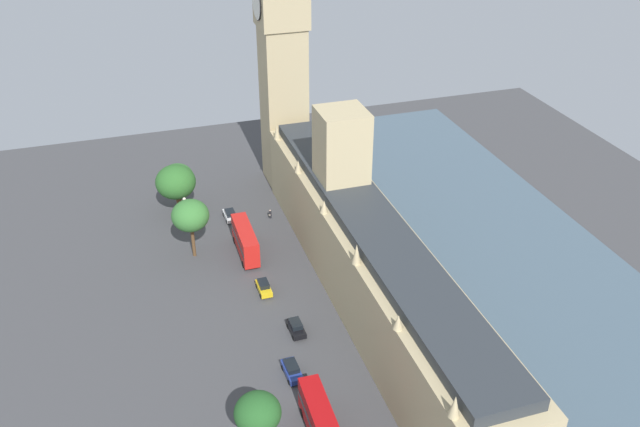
{
  "coord_description": "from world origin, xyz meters",
  "views": [
    {
      "loc": [
        29.01,
        73.34,
        62.19
      ],
      "look_at": [
        1.0,
        -14.59,
        7.47
      ],
      "focal_mm": 38.21,
      "sensor_mm": 36.0,
      "label": 1
    }
  ],
  "objects_px": {
    "double_decker_bus_kerbside": "(245,240)",
    "plane_tree_under_trees": "(176,182)",
    "street_lamp_slot_11": "(183,197)",
    "plane_tree_opposite_hall": "(177,178)",
    "pedestrian_near_tower": "(270,214)",
    "street_lamp_slot_12": "(185,208)",
    "car_blue_midblock": "(292,370)",
    "car_white_by_river_gate": "(230,215)",
    "clock_tower": "(282,37)",
    "parliament_building": "(368,255)",
    "plane_tree_far_end": "(190,216)",
    "plane_tree_slot_10": "(258,413)",
    "car_yellow_cab_corner": "(264,287)",
    "double_decker_bus_trailing": "(320,421)",
    "car_black_leading": "(296,327)"
  },
  "relations": [
    {
      "from": "car_black_leading",
      "to": "plane_tree_far_end",
      "type": "height_order",
      "value": "plane_tree_far_end"
    },
    {
      "from": "parliament_building",
      "to": "double_decker_bus_trailing",
      "type": "bearing_deg",
      "value": 57.86
    },
    {
      "from": "pedestrian_near_tower",
      "to": "street_lamp_slot_11",
      "type": "bearing_deg",
      "value": 18.62
    },
    {
      "from": "car_black_leading",
      "to": "plane_tree_far_end",
      "type": "xyz_separation_m",
      "value": [
        10.51,
        -23.24,
        6.62
      ]
    },
    {
      "from": "car_black_leading",
      "to": "plane_tree_far_end",
      "type": "relative_size",
      "value": 0.41
    },
    {
      "from": "car_black_leading",
      "to": "street_lamp_slot_12",
      "type": "xyz_separation_m",
      "value": [
        10.48,
        -31.15,
        3.65
      ]
    },
    {
      "from": "plane_tree_under_trees",
      "to": "car_white_by_river_gate",
      "type": "bearing_deg",
      "value": 150.11
    },
    {
      "from": "street_lamp_slot_12",
      "to": "double_decker_bus_kerbside",
      "type": "bearing_deg",
      "value": 128.99
    },
    {
      "from": "car_yellow_cab_corner",
      "to": "car_blue_midblock",
      "type": "height_order",
      "value": "same"
    },
    {
      "from": "car_blue_midblock",
      "to": "car_white_by_river_gate",
      "type": "bearing_deg",
      "value": -92.39
    },
    {
      "from": "double_decker_bus_kerbside",
      "to": "car_blue_midblock",
      "type": "distance_m",
      "value": 29.07
    },
    {
      "from": "street_lamp_slot_12",
      "to": "car_yellow_cab_corner",
      "type": "bearing_deg",
      "value": 112.02
    },
    {
      "from": "car_black_leading",
      "to": "plane_tree_far_end",
      "type": "bearing_deg",
      "value": -67.26
    },
    {
      "from": "clock_tower",
      "to": "plane_tree_far_end",
      "type": "relative_size",
      "value": 5.35
    },
    {
      "from": "pedestrian_near_tower",
      "to": "plane_tree_slot_10",
      "type": "distance_m",
      "value": 52.32
    },
    {
      "from": "car_white_by_river_gate",
      "to": "plane_tree_opposite_hall",
      "type": "height_order",
      "value": "plane_tree_opposite_hall"
    },
    {
      "from": "parliament_building",
      "to": "clock_tower",
      "type": "distance_m",
      "value": 45.22
    },
    {
      "from": "double_decker_bus_trailing",
      "to": "street_lamp_slot_11",
      "type": "xyz_separation_m",
      "value": [
        7.95,
        -53.33,
        1.95
      ]
    },
    {
      "from": "plane_tree_opposite_hall",
      "to": "car_yellow_cab_corner",
      "type": "bearing_deg",
      "value": 106.58
    },
    {
      "from": "clock_tower",
      "to": "car_white_by_river_gate",
      "type": "bearing_deg",
      "value": 42.04
    },
    {
      "from": "double_decker_bus_kerbside",
      "to": "plane_tree_under_trees",
      "type": "xyz_separation_m",
      "value": [
        8.65,
        -16.29,
        3.73
      ]
    },
    {
      "from": "street_lamp_slot_11",
      "to": "car_white_by_river_gate",
      "type": "bearing_deg",
      "value": 164.55
    },
    {
      "from": "car_black_leading",
      "to": "plane_tree_opposite_hall",
      "type": "relative_size",
      "value": 0.46
    },
    {
      "from": "plane_tree_far_end",
      "to": "plane_tree_slot_10",
      "type": "bearing_deg",
      "value": 91.21
    },
    {
      "from": "parliament_building",
      "to": "plane_tree_slot_10",
      "type": "xyz_separation_m",
      "value": [
        21.72,
        23.7,
        -0.51
      ]
    },
    {
      "from": "street_lamp_slot_11",
      "to": "street_lamp_slot_12",
      "type": "distance_m",
      "value": 3.66
    },
    {
      "from": "plane_tree_under_trees",
      "to": "street_lamp_slot_11",
      "type": "distance_m",
      "value": 3.31
    },
    {
      "from": "double_decker_bus_kerbside",
      "to": "pedestrian_near_tower",
      "type": "relative_size",
      "value": 6.36
    },
    {
      "from": "car_white_by_river_gate",
      "to": "plane_tree_slot_10",
      "type": "bearing_deg",
      "value": -99.57
    },
    {
      "from": "clock_tower",
      "to": "double_decker_bus_kerbside",
      "type": "bearing_deg",
      "value": 60.93
    },
    {
      "from": "plane_tree_slot_10",
      "to": "double_decker_bus_kerbside",
      "type": "bearing_deg",
      "value": -100.09
    },
    {
      "from": "street_lamp_slot_11",
      "to": "plane_tree_opposite_hall",
      "type": "bearing_deg",
      "value": -86.71
    },
    {
      "from": "double_decker_bus_trailing",
      "to": "pedestrian_near_tower",
      "type": "height_order",
      "value": "double_decker_bus_trailing"
    },
    {
      "from": "plane_tree_opposite_hall",
      "to": "pedestrian_near_tower",
      "type": "bearing_deg",
      "value": 151.53
    },
    {
      "from": "car_yellow_cab_corner",
      "to": "car_black_leading",
      "type": "bearing_deg",
      "value": 100.88
    },
    {
      "from": "car_white_by_river_gate",
      "to": "street_lamp_slot_11",
      "type": "relative_size",
      "value": 0.63
    },
    {
      "from": "plane_tree_far_end",
      "to": "street_lamp_slot_12",
      "type": "height_order",
      "value": "plane_tree_far_end"
    },
    {
      "from": "plane_tree_under_trees",
      "to": "street_lamp_slot_12",
      "type": "bearing_deg",
      "value": 95.41
    },
    {
      "from": "parliament_building",
      "to": "plane_tree_far_end",
      "type": "bearing_deg",
      "value": -39.52
    },
    {
      "from": "double_decker_bus_trailing",
      "to": "double_decker_bus_kerbside",
      "type": "bearing_deg",
      "value": -88.52
    },
    {
      "from": "car_blue_midblock",
      "to": "street_lamp_slot_11",
      "type": "bearing_deg",
      "value": -82.31
    },
    {
      "from": "plane_tree_slot_10",
      "to": "street_lamp_slot_12",
      "type": "bearing_deg",
      "value": -89.01
    },
    {
      "from": "car_black_leading",
      "to": "plane_tree_under_trees",
      "type": "xyz_separation_m",
      "value": [
        11.08,
        -37.5,
        5.48
      ]
    },
    {
      "from": "plane_tree_opposite_hall",
      "to": "street_lamp_slot_11",
      "type": "xyz_separation_m",
      "value": [
        -0.24,
        4.13,
        -1.81
      ]
    },
    {
      "from": "car_yellow_cab_corner",
      "to": "double_decker_bus_trailing",
      "type": "bearing_deg",
      "value": 88.93
    },
    {
      "from": "pedestrian_near_tower",
      "to": "street_lamp_slot_12",
      "type": "relative_size",
      "value": 0.25
    },
    {
      "from": "plane_tree_far_end",
      "to": "double_decker_bus_kerbside",
      "type": "bearing_deg",
      "value": 165.91
    },
    {
      "from": "pedestrian_near_tower",
      "to": "plane_tree_opposite_hall",
      "type": "xyz_separation_m",
      "value": [
        14.65,
        -7.94,
        5.65
      ]
    },
    {
      "from": "clock_tower",
      "to": "pedestrian_near_tower",
      "type": "height_order",
      "value": "clock_tower"
    },
    {
      "from": "plane_tree_opposite_hall",
      "to": "double_decker_bus_trailing",
      "type": "bearing_deg",
      "value": 98.11
    }
  ]
}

